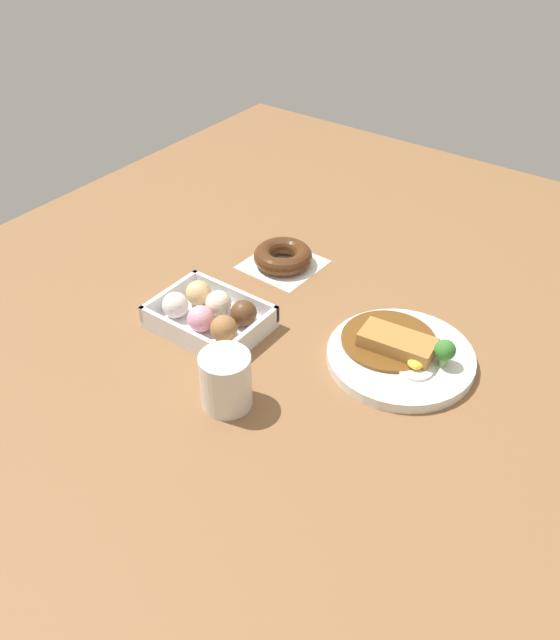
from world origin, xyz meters
TOP-DOWN VIEW (x-y plane):
  - ground_plane at (0.00, 0.00)m, footprint 1.60×1.60m
  - curry_plate at (-0.11, 0.01)m, footprint 0.24×0.24m
  - donut_box at (0.20, 0.13)m, footprint 0.19×0.14m
  - chocolate_ring_donut at (0.21, -0.11)m, footprint 0.14×0.14m
  - coffee_mug at (0.06, 0.25)m, footprint 0.08×0.08m

SIDE VIEW (x-z plane):
  - ground_plane at x=0.00m, z-range 0.00..0.00m
  - curry_plate at x=-0.11m, z-range -0.02..0.05m
  - chocolate_ring_donut at x=0.21m, z-range 0.00..0.04m
  - donut_box at x=0.20m, z-range 0.00..0.05m
  - coffee_mug at x=0.06m, z-range 0.00..0.09m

